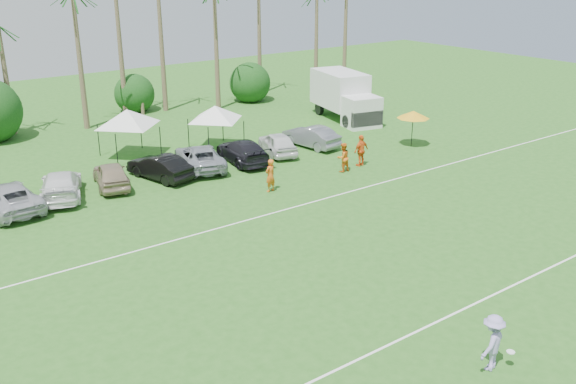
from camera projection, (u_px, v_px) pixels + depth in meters
ground at (466, 357)px, 21.12m from camera, size 120.00×120.00×0.00m
field_lines at (314, 267)px, 27.13m from camera, size 80.00×12.10×0.01m
palm_tree_4 at (2, 30)px, 44.85m from camera, size 2.40×2.40×8.90m
palm_tree_5 at (58, 14)px, 46.79m from camera, size 2.40×2.40×9.90m
palm_tree_6 at (109, 0)px, 48.73m from camera, size 2.40×2.40×10.90m
palm_tree_8 at (213, 17)px, 54.37m from camera, size 2.40×2.40×8.90m
palm_tree_9 at (261, 4)px, 56.87m from camera, size 2.40×2.40×9.90m
bush_tree_2 at (136, 91)px, 53.18m from camera, size 4.00×4.00×4.00m
bush_tree_3 at (238, 78)px, 58.78m from camera, size 4.00×4.00×4.00m
sideline_player_a at (270, 175)px, 35.56m from camera, size 0.76×0.58×1.88m
sideline_player_b at (343, 157)px, 38.83m from camera, size 0.88×0.69×1.80m
sideline_player_c at (361, 150)px, 39.87m from camera, size 1.21×0.59×1.99m
box_truck at (345, 95)px, 50.87m from camera, size 4.16×7.57×3.69m
canopy_tent_left at (127, 109)px, 40.84m from camera, size 4.58×4.58×3.71m
canopy_tent_right at (215, 106)px, 42.88m from camera, size 4.24×4.24×3.44m
market_umbrella at (413, 115)px, 43.54m from camera, size 2.24×2.24×2.49m
frisbee_player at (492, 343)px, 20.19m from camera, size 1.37×0.98×1.92m
parked_car_2 at (8, 198)px, 32.89m from camera, size 2.71×5.38×1.46m
parked_car_3 at (61, 185)px, 34.73m from camera, size 3.66×5.43×1.46m
parked_car_4 at (111, 175)px, 36.31m from camera, size 2.71×4.58×1.46m
parked_car_5 at (160, 167)px, 37.65m from camera, size 2.57×4.67×1.46m
parked_car_6 at (200, 157)px, 39.45m from camera, size 3.84×5.73×1.46m
parked_car_7 at (243, 151)px, 40.68m from camera, size 2.81×5.29×1.46m
parked_car_8 at (277, 143)px, 42.38m from camera, size 2.94×4.61×1.46m
parked_car_9 at (311, 136)px, 43.98m from camera, size 2.09×4.59×1.46m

